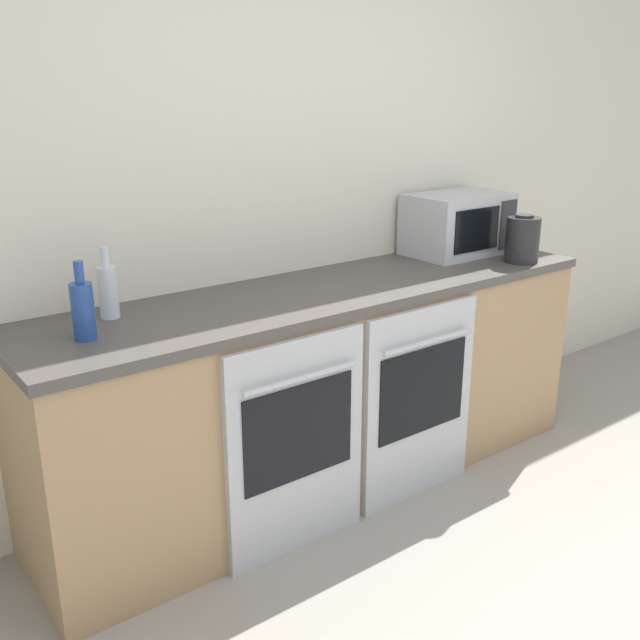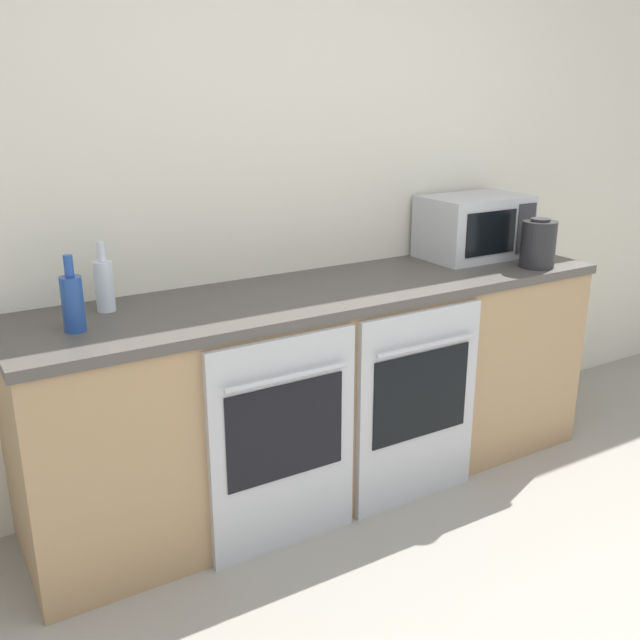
% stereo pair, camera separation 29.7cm
% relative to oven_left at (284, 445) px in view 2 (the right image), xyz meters
% --- Properties ---
extents(wall_back, '(10.00, 0.06, 2.60)m').
position_rel_oven_left_xyz_m(wall_back, '(0.38, 0.65, 0.87)').
color(wall_back, silver).
rests_on(wall_back, ground_plane).
extents(counter_back, '(2.57, 0.63, 0.91)m').
position_rel_oven_left_xyz_m(counter_back, '(0.38, 0.32, 0.02)').
color(counter_back, tan).
rests_on(counter_back, ground_plane).
extents(oven_left, '(0.60, 0.06, 0.85)m').
position_rel_oven_left_xyz_m(oven_left, '(0.00, 0.00, 0.00)').
color(oven_left, '#B7BABF').
rests_on(oven_left, ground_plane).
extents(oven_right, '(0.60, 0.06, 0.85)m').
position_rel_oven_left_xyz_m(oven_right, '(0.63, 0.00, 0.00)').
color(oven_right, '#B7BABF').
rests_on(oven_right, ground_plane).
extents(microwave, '(0.50, 0.33, 0.30)m').
position_rel_oven_left_xyz_m(microwave, '(1.29, 0.44, 0.62)').
color(microwave, '#B7BABF').
rests_on(microwave, counter_back).
extents(bottle_blue, '(0.07, 0.07, 0.26)m').
position_rel_oven_left_xyz_m(bottle_blue, '(-0.64, 0.29, 0.58)').
color(bottle_blue, '#234793').
rests_on(bottle_blue, counter_back).
extents(bottle_clear, '(0.07, 0.07, 0.26)m').
position_rel_oven_left_xyz_m(bottle_clear, '(-0.49, 0.46, 0.58)').
color(bottle_clear, silver).
rests_on(bottle_clear, counter_back).
extents(kettle, '(0.16, 0.16, 0.23)m').
position_rel_oven_left_xyz_m(kettle, '(1.39, 0.12, 0.58)').
color(kettle, '#232326').
rests_on(kettle, counter_back).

